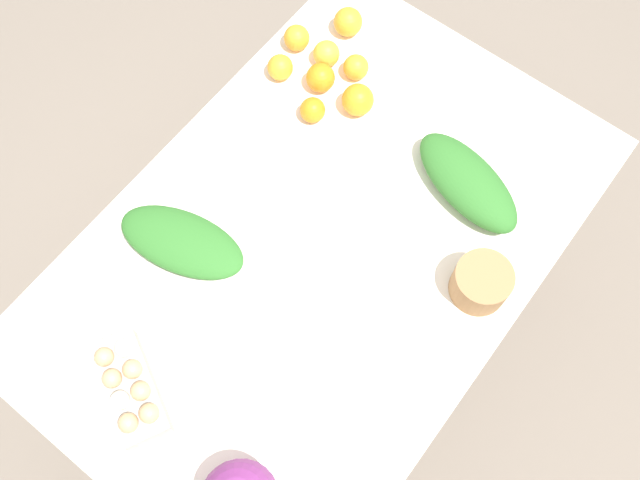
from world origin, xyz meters
The scene contains 14 objects.
ground_plane centered at (0.00, 0.00, 0.00)m, with size 8.00×8.00×0.00m, color #70665B.
dining_table centered at (0.00, 0.00, 0.66)m, with size 1.44×0.95×0.75m.
egg_carton centered at (-0.53, 0.11, 0.80)m, with size 0.20×0.26×0.09m.
paper_bag centered at (0.13, -0.36, 0.80)m, with size 0.13×0.13×0.09m, color #997047.
greens_bunch_scallion centered at (-0.21, 0.25, 0.78)m, with size 0.32×0.15×0.06m, color #2D6B28.
greens_bunch_chard centered at (0.33, -0.20, 0.79)m, with size 0.32×0.14×0.08m, color #2D6B28.
orange_0 centered at (0.32, 0.38, 0.79)m, with size 0.07×0.07×0.07m, color orange.
orange_1 centered at (0.43, 0.31, 0.79)m, with size 0.07×0.07×0.07m, color #F9A833.
orange_2 centered at (0.36, 0.27, 0.79)m, with size 0.08×0.08×0.08m, color orange.
orange_3 centered at (0.36, 0.15, 0.79)m, with size 0.08×0.08×0.08m, color orange.
orange_4 centered at (0.54, 0.32, 0.79)m, with size 0.08×0.08×0.08m, color orange.
orange_5 centered at (0.27, 0.23, 0.79)m, with size 0.07×0.07×0.07m, color orange.
orange_6 centered at (0.44, 0.22, 0.79)m, with size 0.07×0.07×0.07m, color orange.
orange_7 centered at (0.42, 0.40, 0.79)m, with size 0.07×0.07×0.07m, color orange.
Camera 1 is at (-0.51, -0.39, 2.34)m, focal length 40.00 mm.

